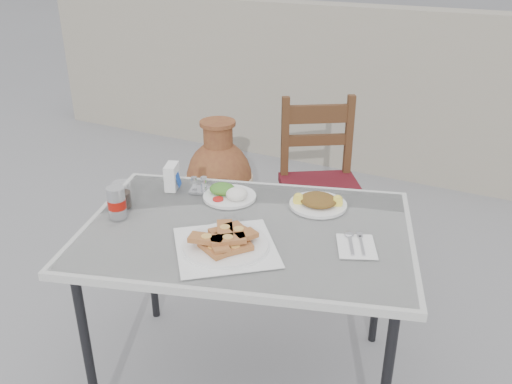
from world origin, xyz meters
The scene contains 12 objects.
cafe_table centered at (0.12, 0.11, 0.66)m, with size 1.34×1.09×0.71m.
pide_plate centered at (0.12, -0.04, 0.74)m, with size 0.45×0.45×0.07m.
salad_rice_plate centered at (-0.05, 0.29, 0.73)m, with size 0.21×0.21×0.05m.
salad_chopped_plate centered at (0.28, 0.38, 0.73)m, with size 0.22×0.22×0.05m.
soda_can centered at (-0.34, -0.04, 0.77)m, with size 0.07×0.07×0.12m.
cola_glass centered at (-0.38, 0.04, 0.75)m, with size 0.07×0.07×0.10m.
napkin_holder centered at (-0.30, 0.26, 0.76)m, with size 0.08×0.10×0.11m.
condiment_caddy centered at (-0.18, 0.29, 0.73)m, with size 0.11×0.10×0.07m.
cutlery_napkin centered at (0.50, 0.17, 0.71)m, with size 0.18×0.20×0.01m.
chair centered at (0.04, 1.07, 0.47)m, with size 0.55×0.55×0.90m.
terracotta_urn centered at (-0.61, 1.14, 0.32)m, with size 0.40×0.40×0.69m.
back_wall centered at (0.00, 2.50, 0.60)m, with size 6.00×0.25×1.20m, color gray.
Camera 1 is at (0.91, -1.37, 1.64)m, focal length 38.00 mm.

